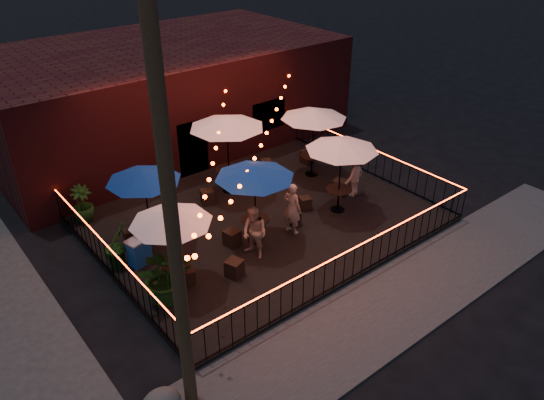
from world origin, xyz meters
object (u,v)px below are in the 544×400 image
Objects in this scene: utility_pole at (174,242)px; cafe_table_3 at (227,123)px; cafe_table_4 at (342,146)px; cafe_table_2 at (255,173)px; cafe_table_5 at (314,114)px; cafe_table_1 at (143,176)px; cooler at (139,251)px; cafe_table_0 at (171,218)px.

utility_pole reaches higher than cafe_table_3.
cafe_table_4 is (2.01, -3.30, -0.22)m from cafe_table_3.
cafe_table_3 is (1.17, 3.04, 0.24)m from cafe_table_2.
cafe_table_3 reaches higher than cafe_table_5.
cafe_table_5 is (6.64, 0.18, 0.21)m from cafe_table_1.
cafe_table_4 is at bearing 24.09° from utility_pole.
cafe_table_1 is 3.24× the size of cooler.
cafe_table_1 is 3.75m from cafe_table_3.
cafe_table_5 reaches higher than cafe_table_0.
cafe_table_0 is 2.30m from cooler.
cafe_table_1 is at bearing -163.58° from cafe_table_3.
cafe_table_3 is 5.22m from cooler.
cafe_table_1 is 0.89× the size of cafe_table_2.
utility_pole is at bearing -146.13° from cafe_table_5.
cafe_table_3 is at bearing 121.35° from cafe_table_4.
cafe_table_2 is 4.76m from cafe_table_5.
cafe_table_4 reaches higher than cooler.
cooler is (-6.38, 1.39, -1.89)m from cafe_table_4.
cafe_table_0 is 0.95× the size of cafe_table_2.
cafe_table_5 is at bearing 66.40° from cafe_table_4.
cafe_table_3 is 1.16× the size of cafe_table_4.
cafe_table_0 is at bearing -101.20° from cafe_table_1.
cooler is at bearing -156.39° from cafe_table_3.
cooler is at bearing -132.86° from cafe_table_1.
cooler is (-7.44, -1.04, -1.94)m from cafe_table_5.
cafe_table_2 is (2.88, 0.38, 0.18)m from cafe_table_0.
utility_pole reaches higher than cooler.
cafe_table_5 is at bearing 27.14° from cafe_table_2.
utility_pole is 8.53m from cafe_table_4.
cafe_table_1 is at bearing 158.09° from cafe_table_4.
cafe_table_0 is 1.06× the size of cafe_table_1.
utility_pole reaches higher than cafe_table_4.
cooler is (1.28, 4.81, -3.44)m from utility_pole.
cafe_table_5 reaches higher than cooler.
cafe_table_3 reaches higher than cafe_table_1.
utility_pole is 9.97× the size of cooler.
utility_pole reaches higher than cafe_table_2.
cooler is (-0.79, -0.86, -1.73)m from cafe_table_1.
cafe_table_5 is at bearing -15.85° from cafe_table_3.
cafe_table_3 is 3.20m from cafe_table_5.
cafe_table_3 reaches higher than cafe_table_4.
cafe_table_4 is (6.05, 0.13, 0.20)m from cafe_table_0.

